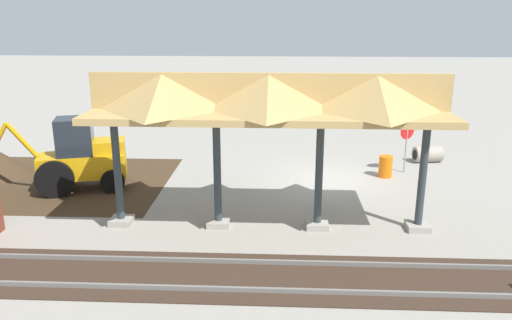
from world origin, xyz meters
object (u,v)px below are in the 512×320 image
stop_sign (407,136)px  traffic_barrel (385,166)px  concrete_pipe (428,154)px  backhoe (78,158)px

stop_sign → traffic_barrel: bearing=35.1°
concrete_pipe → traffic_barrel: traffic_barrel is taller
concrete_pipe → traffic_barrel: (2.37, 2.29, 0.09)m
backhoe → concrete_pipe: size_ratio=4.09×
stop_sign → concrete_pipe: stop_sign is taller
backhoe → concrete_pipe: backhoe is taller
stop_sign → backhoe: bearing=12.0°
stop_sign → backhoe: (13.05, 2.78, -0.34)m
concrete_pipe → backhoe: bearing=16.9°
stop_sign → concrete_pipe: bearing=-131.3°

